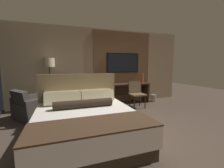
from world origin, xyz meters
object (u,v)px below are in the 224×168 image
object	(u,v)px
desk_chair	(136,92)
floor_lamp	(49,67)
armchair_by_window	(33,108)
vase_short	(110,81)
desk	(125,90)
tv	(123,63)
bed	(86,121)
waste_bin	(153,98)
vase_tall	(142,78)

from	to	relation	value
desk_chair	floor_lamp	world-z (taller)	floor_lamp
armchair_by_window	vase_short	bearing A→B (deg)	-112.34
armchair_by_window	floor_lamp	bearing A→B (deg)	-67.54
desk	tv	bearing A→B (deg)	90.00
bed	tv	size ratio (longest dim) A/B	1.62
floor_lamp	waste_bin	bearing A→B (deg)	-2.29
armchair_by_window	bed	bearing A→B (deg)	179.16
desk	floor_lamp	size ratio (longest dim) A/B	1.09
tv	floor_lamp	world-z (taller)	tv
desk	armchair_by_window	world-z (taller)	armchair_by_window
tv	floor_lamp	size ratio (longest dim) A/B	0.80
desk	desk_chair	xyz separation A→B (m)	(0.13, -0.64, 0.02)
vase_tall	bed	bearing A→B (deg)	-139.18
bed	vase_short	xyz separation A→B (m)	(1.27, 2.25, 0.54)
tv	floor_lamp	bearing A→B (deg)	-174.91
armchair_by_window	vase_tall	xyz separation A→B (m)	(3.80, 0.63, 0.67)
bed	desk	xyz separation A→B (m)	(1.93, 2.35, 0.17)
vase_tall	vase_short	xyz separation A→B (m)	(-1.36, -0.02, -0.07)
bed	vase_short	world-z (taller)	bed
tv	armchair_by_window	size ratio (longest dim) A/B	1.10
tv	desk_chair	world-z (taller)	tv
desk	armchair_by_window	distance (m)	3.19
bed	vase_tall	size ratio (longest dim) A/B	5.81
tv	vase_tall	xyz separation A→B (m)	(0.70, -0.30, -0.60)
tv	bed	bearing A→B (deg)	-126.82
floor_lamp	bed	bearing A→B (deg)	-72.28
desk	vase_tall	distance (m)	0.83
bed	vase_short	bearing A→B (deg)	60.57
desk	tv	size ratio (longest dim) A/B	1.37
desk_chair	vase_tall	world-z (taller)	vase_tall
floor_lamp	waste_bin	world-z (taller)	floor_lamp
desk	desk_chair	distance (m)	0.66
vase_tall	desk_chair	bearing A→B (deg)	-135.37
floor_lamp	vase_short	size ratio (longest dim) A/B	7.00
desk_chair	tv	bearing A→B (deg)	100.19
desk	floor_lamp	xyz separation A→B (m)	(-2.68, -0.01, 0.89)
desk_chair	armchair_by_window	bearing A→B (deg)	-177.26
vase_short	vase_tall	bearing A→B (deg)	1.02
desk_chair	floor_lamp	xyz separation A→B (m)	(-2.81, 0.63, 0.87)
desk	armchair_by_window	size ratio (longest dim) A/B	1.51
vase_tall	tv	bearing A→B (deg)	156.60
vase_tall	vase_short	distance (m)	1.37
bed	vase_tall	world-z (taller)	bed
vase_tall	waste_bin	xyz separation A→B (m)	(0.49, -0.09, -0.81)
vase_short	desk_chair	bearing A→B (deg)	-34.14
armchair_by_window	vase_tall	bearing A→B (deg)	-116.91
vase_short	waste_bin	distance (m)	2.00
desk	tv	distance (m)	1.05
armchair_by_window	floor_lamp	xyz separation A→B (m)	(0.42, 0.70, 1.13)
armchair_by_window	desk_chair	bearing A→B (deg)	-125.11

